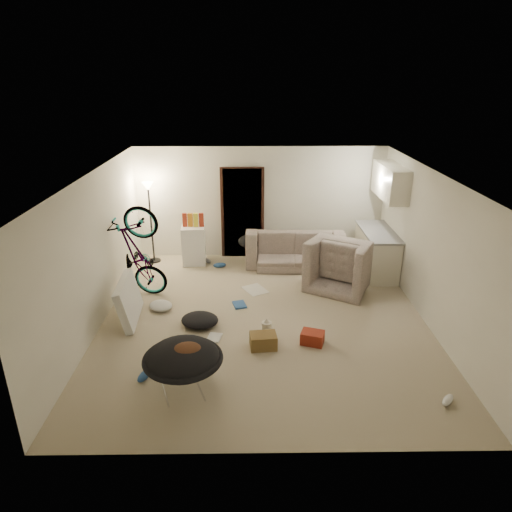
{
  "coord_description": "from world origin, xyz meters",
  "views": [
    {
      "loc": [
        -0.23,
        -6.91,
        3.95
      ],
      "look_at": [
        -0.13,
        0.6,
        0.93
      ],
      "focal_mm": 32.0,
      "sensor_mm": 36.0,
      "label": 1
    }
  ],
  "objects_px": {
    "kitchen_counter": "(376,252)",
    "bicycle": "(140,273)",
    "floor_lamp": "(149,205)",
    "drink_case_b": "(312,338)",
    "armchair": "(344,267)",
    "sofa": "(294,251)",
    "saucer_chair": "(183,365)",
    "tv_box": "(129,300)",
    "mini_fridge": "(194,245)",
    "juicer": "(267,326)",
    "drink_case_a": "(263,341)"
  },
  "relations": [
    {
      "from": "armchair",
      "to": "juicer",
      "type": "bearing_deg",
      "value": 78.63
    },
    {
      "from": "armchair",
      "to": "saucer_chair",
      "type": "height_order",
      "value": "armchair"
    },
    {
      "from": "mini_fridge",
      "to": "drink_case_b",
      "type": "bearing_deg",
      "value": -59.95
    },
    {
      "from": "mini_fridge",
      "to": "saucer_chair",
      "type": "bearing_deg",
      "value": -88.9
    },
    {
      "from": "bicycle",
      "to": "kitchen_counter",
      "type": "bearing_deg",
      "value": -67.84
    },
    {
      "from": "floor_lamp",
      "to": "drink_case_b",
      "type": "relative_size",
      "value": 5.22
    },
    {
      "from": "mini_fridge",
      "to": "tv_box",
      "type": "distance_m",
      "value": 2.66
    },
    {
      "from": "tv_box",
      "to": "sofa",
      "type": "bearing_deg",
      "value": 34.67
    },
    {
      "from": "sofa",
      "to": "drink_case_b",
      "type": "bearing_deg",
      "value": 92.63
    },
    {
      "from": "sofa",
      "to": "juicer",
      "type": "xyz_separation_m",
      "value": [
        -0.71,
        -2.86,
        -0.21
      ]
    },
    {
      "from": "floor_lamp",
      "to": "kitchen_counter",
      "type": "xyz_separation_m",
      "value": [
        4.83,
        -0.65,
        -0.87
      ]
    },
    {
      "from": "kitchen_counter",
      "to": "sofa",
      "type": "bearing_deg",
      "value": 165.1
    },
    {
      "from": "bicycle",
      "to": "mini_fridge",
      "type": "relative_size",
      "value": 2.18
    },
    {
      "from": "mini_fridge",
      "to": "sofa",
      "type": "bearing_deg",
      "value": -6.21
    },
    {
      "from": "sofa",
      "to": "saucer_chair",
      "type": "distance_m",
      "value": 4.77
    },
    {
      "from": "bicycle",
      "to": "drink_case_a",
      "type": "relative_size",
      "value": 4.62
    },
    {
      "from": "floor_lamp",
      "to": "bicycle",
      "type": "xyz_separation_m",
      "value": [
        0.1,
        -1.75,
        -0.82
      ]
    },
    {
      "from": "saucer_chair",
      "to": "juicer",
      "type": "relative_size",
      "value": 4.33
    },
    {
      "from": "bicycle",
      "to": "tv_box",
      "type": "relative_size",
      "value": 1.68
    },
    {
      "from": "saucer_chair",
      "to": "tv_box",
      "type": "bearing_deg",
      "value": 121.25
    },
    {
      "from": "floor_lamp",
      "to": "tv_box",
      "type": "relative_size",
      "value": 1.64
    },
    {
      "from": "tv_box",
      "to": "drink_case_b",
      "type": "distance_m",
      "value": 3.15
    },
    {
      "from": "bicycle",
      "to": "tv_box",
      "type": "xyz_separation_m",
      "value": [
        0.0,
        -0.87,
        -0.12
      ]
    },
    {
      "from": "sofa",
      "to": "drink_case_b",
      "type": "xyz_separation_m",
      "value": [
        -0.0,
        -3.22,
        -0.21
      ]
    },
    {
      "from": "armchair",
      "to": "juicer",
      "type": "relative_size",
      "value": 4.85
    },
    {
      "from": "bicycle",
      "to": "juicer",
      "type": "height_order",
      "value": "bicycle"
    },
    {
      "from": "bicycle",
      "to": "mini_fridge",
      "type": "distance_m",
      "value": 1.85
    },
    {
      "from": "drink_case_b",
      "to": "kitchen_counter",
      "type": "bearing_deg",
      "value": 77.34
    },
    {
      "from": "floor_lamp",
      "to": "armchair",
      "type": "height_order",
      "value": "floor_lamp"
    },
    {
      "from": "floor_lamp",
      "to": "sofa",
      "type": "bearing_deg",
      "value": -3.65
    },
    {
      "from": "bicycle",
      "to": "drink_case_b",
      "type": "relative_size",
      "value": 5.36
    },
    {
      "from": "kitchen_counter",
      "to": "tv_box",
      "type": "distance_m",
      "value": 5.13
    },
    {
      "from": "kitchen_counter",
      "to": "armchair",
      "type": "height_order",
      "value": "kitchen_counter"
    },
    {
      "from": "tv_box",
      "to": "juicer",
      "type": "xyz_separation_m",
      "value": [
        2.33,
        -0.43,
        -0.27
      ]
    },
    {
      "from": "kitchen_counter",
      "to": "drink_case_b",
      "type": "bearing_deg",
      "value": -121.38
    },
    {
      "from": "sofa",
      "to": "juicer",
      "type": "relative_size",
      "value": 8.74
    },
    {
      "from": "bicycle",
      "to": "saucer_chair",
      "type": "relative_size",
      "value": 1.79
    },
    {
      "from": "armchair",
      "to": "drink_case_a",
      "type": "xyz_separation_m",
      "value": [
        -1.67,
        -2.25,
        -0.26
      ]
    },
    {
      "from": "floor_lamp",
      "to": "tv_box",
      "type": "height_order",
      "value": "floor_lamp"
    },
    {
      "from": "sofa",
      "to": "kitchen_counter",
      "type": "bearing_deg",
      "value": 167.73
    },
    {
      "from": "mini_fridge",
      "to": "drink_case_b",
      "type": "xyz_separation_m",
      "value": [
        2.21,
        -3.32,
        -0.33
      ]
    },
    {
      "from": "saucer_chair",
      "to": "floor_lamp",
      "type": "bearing_deg",
      "value": 105.75
    },
    {
      "from": "mini_fridge",
      "to": "juicer",
      "type": "distance_m",
      "value": 3.33
    },
    {
      "from": "floor_lamp",
      "to": "sofa",
      "type": "relative_size",
      "value": 0.86
    },
    {
      "from": "drink_case_b",
      "to": "juicer",
      "type": "relative_size",
      "value": 1.44
    },
    {
      "from": "kitchen_counter",
      "to": "tv_box",
      "type": "xyz_separation_m",
      "value": [
        -4.73,
        -1.97,
        -0.08
      ]
    },
    {
      "from": "juicer",
      "to": "floor_lamp",
      "type": "bearing_deg",
      "value": 128.53
    },
    {
      "from": "kitchen_counter",
      "to": "drink_case_a",
      "type": "height_order",
      "value": "kitchen_counter"
    },
    {
      "from": "armchair",
      "to": "drink_case_b",
      "type": "distance_m",
      "value": 2.34
    },
    {
      "from": "kitchen_counter",
      "to": "bicycle",
      "type": "height_order",
      "value": "bicycle"
    }
  ]
}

